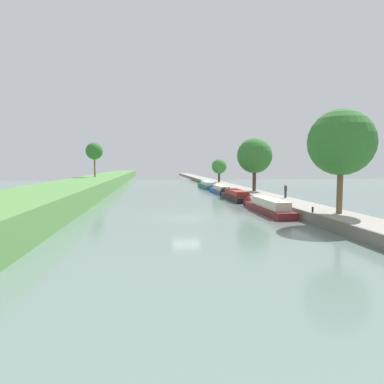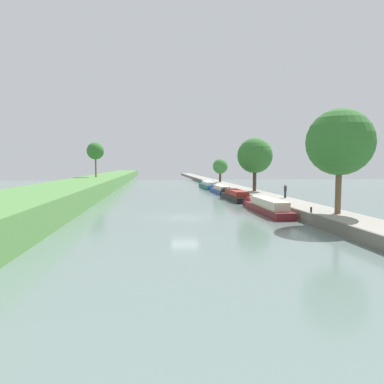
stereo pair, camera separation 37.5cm
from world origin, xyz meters
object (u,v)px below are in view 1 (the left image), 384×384
Objects in this scene: narrowboat_maroon at (266,206)px; narrowboat_blue at (219,190)px; narrowboat_black at (234,195)px; mooring_bollard_far at (212,181)px; narrowboat_teal at (207,185)px; person_walking at (286,191)px; mooring_bollard_near at (313,210)px.

narrowboat_blue is (0.04, 24.64, -0.07)m from narrowboat_maroon.
narrowboat_maroon is 1.02× the size of narrowboat_blue.
narrowboat_black is 1.00× the size of narrowboat_blue.
mooring_bollard_far is at bearing 87.55° from narrowboat_maroon.
mooring_bollard_far is at bearing 69.30° from narrowboat_teal.
narrowboat_black is 29.41m from mooring_bollard_far.
person_walking is at bearing -86.02° from mooring_bollard_far.
mooring_bollard_near is at bearing -90.00° from mooring_bollard_far.
narrowboat_black is 8.77m from person_walking.
narrowboat_black reaches higher than narrowboat_blue.
person_walking reaches higher than narrowboat_black.
mooring_bollard_near is at bearing -101.63° from person_walking.
mooring_bollard_near is (1.83, -6.44, 0.49)m from narrowboat_maroon.
person_walking reaches higher than mooring_bollard_far.
person_walking is at bearing -58.85° from narrowboat_black.
mooring_bollard_near is (1.79, -31.07, 0.56)m from narrowboat_blue.
narrowboat_black is at bearing -90.74° from narrowboat_blue.
narrowboat_blue is 31.13m from mooring_bollard_near.
mooring_bollard_far is (1.79, 18.12, 0.56)m from narrowboat_blue.
narrowboat_maroon is at bearing -89.80° from narrowboat_teal.
narrowboat_blue is (0.14, 11.22, -0.03)m from narrowboat_black.
mooring_bollard_far is at bearing 86.22° from narrowboat_black.
narrowboat_black is at bearing 95.57° from mooring_bollard_near.
narrowboat_maroon is 13.42m from narrowboat_black.
narrowboat_maroon reaches higher than narrowboat_teal.
mooring_bollard_far is (-2.56, 36.77, -0.65)m from person_walking.
person_walking is at bearing -76.87° from narrowboat_blue.
narrowboat_teal is at bearing 98.15° from person_walking.
mooring_bollard_near is (1.97, -43.99, 0.50)m from narrowboat_teal.
person_walking is 3.69× the size of mooring_bollard_near.
mooring_bollard_near is at bearing -86.70° from narrowboat_blue.
narrowboat_maroon is 37.56m from narrowboat_teal.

